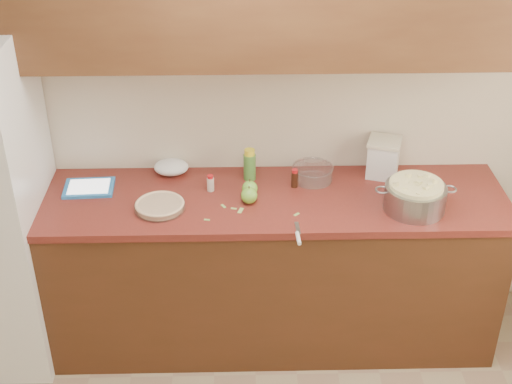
{
  "coord_description": "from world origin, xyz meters",
  "views": [
    {
      "loc": [
        -0.06,
        -1.68,
        2.84
      ],
      "look_at": [
        0.01,
        1.43,
        0.98
      ],
      "focal_mm": 50.0,
      "sensor_mm": 36.0,
      "label": 1
    }
  ],
  "objects_px": {
    "colander": "(415,197)",
    "tablet": "(89,188)",
    "flour_canister": "(383,157)",
    "pie": "(160,206)"
  },
  "relations": [
    {
      "from": "colander",
      "to": "tablet",
      "type": "xyz_separation_m",
      "value": [
        -1.67,
        0.23,
        -0.06
      ]
    },
    {
      "from": "flour_canister",
      "to": "tablet",
      "type": "height_order",
      "value": "flour_canister"
    },
    {
      "from": "pie",
      "to": "flour_canister",
      "type": "distance_m",
      "value": 1.23
    },
    {
      "from": "tablet",
      "to": "pie",
      "type": "bearing_deg",
      "value": -31.08
    },
    {
      "from": "pie",
      "to": "flour_canister",
      "type": "relative_size",
      "value": 1.2
    },
    {
      "from": "pie",
      "to": "tablet",
      "type": "bearing_deg",
      "value": 152.01
    },
    {
      "from": "pie",
      "to": "colander",
      "type": "height_order",
      "value": "colander"
    },
    {
      "from": "colander",
      "to": "flour_canister",
      "type": "relative_size",
      "value": 1.91
    },
    {
      "from": "pie",
      "to": "flour_canister",
      "type": "bearing_deg",
      "value": 15.59
    },
    {
      "from": "colander",
      "to": "flour_canister",
      "type": "height_order",
      "value": "flour_canister"
    }
  ]
}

